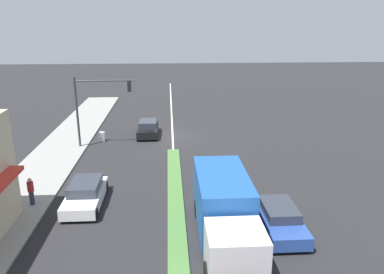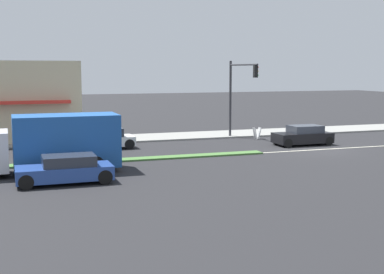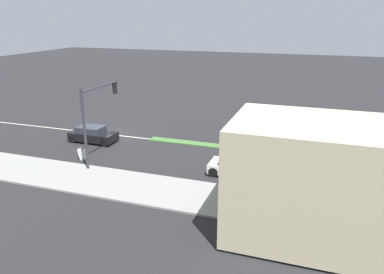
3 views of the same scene
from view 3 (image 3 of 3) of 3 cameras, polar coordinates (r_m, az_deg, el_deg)
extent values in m
plane|color=#232326|center=(29.57, 19.22, -3.11)|extent=(160.00, 160.00, 0.00)
cube|color=gray|center=(21.35, 20.31, -11.45)|extent=(4.00, 73.00, 0.12)
cube|color=beige|center=(34.24, -12.31, 0.37)|extent=(0.16, 60.00, 0.01)
cube|color=#C6B793|center=(18.33, 18.84, -6.35)|extent=(5.54, 8.17, 5.56)
cube|color=red|center=(21.22, 19.00, -2.95)|extent=(0.70, 6.53, 0.20)
cylinder|color=#333338|center=(25.93, -16.06, 1.10)|extent=(0.18, 0.18, 5.60)
cylinder|color=#333338|center=(27.17, -13.83, 7.48)|extent=(4.50, 0.12, 0.12)
cube|color=black|center=(28.88, -11.69, 7.32)|extent=(0.28, 0.24, 0.84)
sphere|color=red|center=(28.90, -11.95, 7.86)|extent=(0.18, 0.18, 0.18)
sphere|color=gold|center=(28.95, -11.91, 7.33)|extent=(0.18, 0.18, 0.18)
sphere|color=green|center=(29.00, -11.88, 6.81)|extent=(0.18, 0.18, 0.18)
cylinder|color=#282D42|center=(22.50, 6.01, -7.46)|extent=(0.26, 0.26, 0.79)
cylinder|color=maroon|center=(22.22, 6.07, -5.90)|extent=(0.34, 0.34, 0.56)
sphere|color=tan|center=(22.06, 6.10, -4.97)|extent=(0.22, 0.22, 0.22)
cube|color=silver|center=(28.80, -16.63, -2.50)|extent=(0.45, 0.21, 0.84)
cube|color=silver|center=(28.62, -16.11, -2.59)|extent=(0.45, 0.21, 0.84)
cube|color=silver|center=(31.36, 22.54, 0.06)|extent=(2.28, 2.20, 1.90)
cube|color=#1E519E|center=(31.20, 15.58, 1.39)|extent=(2.40, 5.10, 2.60)
cylinder|color=black|center=(32.63, 22.64, -0.71)|extent=(0.28, 0.90, 0.90)
cylinder|color=black|center=(30.58, 22.83, -1.94)|extent=(0.28, 0.90, 0.90)
cylinder|color=black|center=(32.64, 13.37, 0.23)|extent=(0.28, 0.90, 0.90)
cylinder|color=black|center=(30.59, 12.93, -0.94)|extent=(0.28, 0.90, 0.90)
cube|color=#284793|center=(34.17, 16.46, 0.85)|extent=(1.82, 4.24, 0.62)
cube|color=#2D333D|center=(34.03, 16.19, 1.77)|extent=(1.54, 2.33, 0.47)
cylinder|color=black|center=(34.98, 19.27, 0.69)|extent=(0.22, 0.66, 0.66)
cylinder|color=black|center=(33.44, 19.24, -0.09)|extent=(0.22, 0.66, 0.66)
cylinder|color=black|center=(35.08, 13.77, 1.25)|extent=(0.22, 0.66, 0.66)
cylinder|color=black|center=(33.54, 13.48, 0.49)|extent=(0.22, 0.66, 0.66)
cube|color=silver|center=(25.11, 7.58, -4.79)|extent=(1.85, 4.29, 0.61)
cube|color=#2D333D|center=(24.93, 7.15, -3.51)|extent=(1.57, 2.36, 0.54)
cylinder|color=black|center=(25.69, 11.71, -4.87)|extent=(0.22, 0.65, 0.65)
cylinder|color=black|center=(24.19, 11.17, -6.32)|extent=(0.22, 0.65, 0.65)
cylinder|color=black|center=(26.26, 4.25, -4.00)|extent=(0.22, 0.65, 0.65)
cylinder|color=black|center=(24.80, 3.27, -5.36)|extent=(0.22, 0.65, 0.65)
cube|color=black|center=(32.49, -14.79, 0.14)|extent=(1.78, 3.89, 0.67)
cube|color=#2D333D|center=(32.43, -15.16, 1.15)|extent=(1.51, 2.14, 0.49)
cylinder|color=black|center=(32.38, -11.71, -0.06)|extent=(0.22, 0.61, 0.61)
cylinder|color=black|center=(31.11, -13.17, -0.92)|extent=(0.22, 0.61, 0.61)
cylinder|color=black|center=(34.02, -16.22, 0.47)|extent=(0.22, 0.61, 0.61)
cylinder|color=black|center=(32.81, -17.78, -0.32)|extent=(0.22, 0.61, 0.61)
cylinder|color=black|center=(32.60, 26.59, -1.45)|extent=(0.22, 0.69, 0.69)
cylinder|color=black|center=(31.20, 26.89, -2.33)|extent=(0.22, 0.69, 0.69)
camera|label=1|loc=(31.23, 48.63, 11.41)|focal=35.00mm
camera|label=2|loc=(57.22, 20.70, 11.90)|focal=50.00mm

